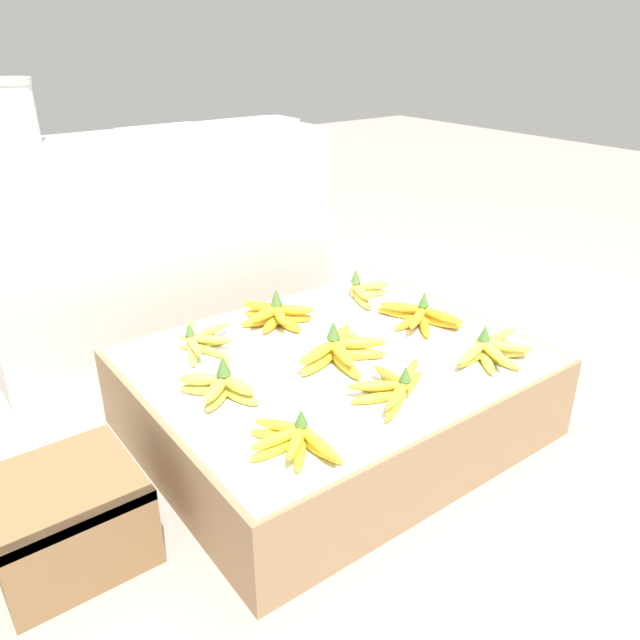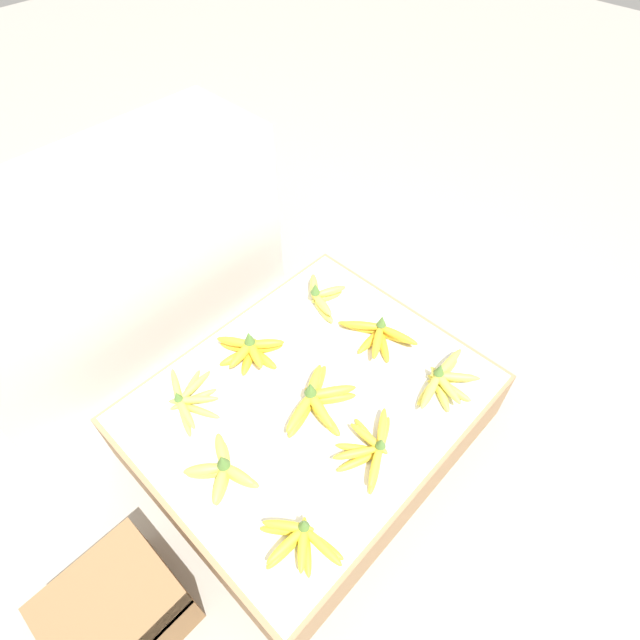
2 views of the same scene
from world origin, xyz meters
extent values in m
plane|color=gray|center=(0.00, 0.00, 0.00)|extent=(10.00, 10.00, 0.00)
cube|color=#997551|center=(0.00, 0.00, 0.12)|extent=(1.04, 0.85, 0.24)
cube|color=silver|center=(0.00, 0.00, 0.24)|extent=(1.01, 0.83, 0.00)
cube|color=beige|center=(-0.13, 0.83, 0.37)|extent=(1.19, 0.42, 0.73)
cube|color=olive|center=(-0.75, -0.04, 0.10)|extent=(0.31, 0.29, 0.20)
cube|color=brown|center=(-0.75, -0.17, 0.19)|extent=(0.31, 0.02, 0.02)
ellipsoid|color=yellow|center=(-0.34, -0.24, 0.25)|extent=(0.11, 0.12, 0.02)
ellipsoid|color=yellow|center=(-0.36, -0.28, 0.25)|extent=(0.14, 0.03, 0.02)
ellipsoid|color=yellow|center=(-0.33, -0.31, 0.25)|extent=(0.10, 0.12, 0.02)
ellipsoid|color=yellow|center=(-0.30, -0.33, 0.25)|extent=(0.05, 0.14, 0.02)
ellipsoid|color=yellow|center=(-0.33, -0.24, 0.28)|extent=(0.10, 0.12, 0.02)
ellipsoid|color=yellow|center=(-0.36, -0.27, 0.28)|extent=(0.14, 0.03, 0.02)
ellipsoid|color=yellow|center=(-0.33, -0.30, 0.28)|extent=(0.12, 0.11, 0.02)
ellipsoid|color=yellow|center=(-0.30, -0.34, 0.28)|extent=(0.03, 0.14, 0.02)
cone|color=#4C7533|center=(-0.30, -0.28, 0.31)|extent=(0.03, 0.03, 0.04)
ellipsoid|color=gold|center=(0.04, -0.26, 0.25)|extent=(0.14, 0.08, 0.02)
ellipsoid|color=gold|center=(0.01, -0.22, 0.25)|extent=(0.06, 0.14, 0.02)
ellipsoid|color=gold|center=(-0.03, -0.23, 0.25)|extent=(0.10, 0.13, 0.02)
ellipsoid|color=gold|center=(-0.06, -0.25, 0.25)|extent=(0.14, 0.07, 0.02)
ellipsoid|color=gold|center=(-0.05, -0.30, 0.25)|extent=(0.13, 0.09, 0.02)
ellipsoid|color=gold|center=(0.05, -0.24, 0.28)|extent=(0.13, 0.10, 0.02)
ellipsoid|color=gold|center=(0.00, -0.23, 0.28)|extent=(0.03, 0.14, 0.02)
ellipsoid|color=gold|center=(-0.06, -0.24, 0.28)|extent=(0.13, 0.10, 0.02)
ellipsoid|color=gold|center=(-0.04, -0.30, 0.28)|extent=(0.13, 0.08, 0.02)
cone|color=#4C7533|center=(0.00, -0.28, 0.31)|extent=(0.03, 0.03, 0.04)
ellipsoid|color=#DBCC4C|center=(0.28, -0.26, 0.25)|extent=(0.16, 0.04, 0.03)
ellipsoid|color=#DBCC4C|center=(0.29, -0.29, 0.25)|extent=(0.11, 0.14, 0.03)
ellipsoid|color=#DBCC4C|center=(0.32, -0.30, 0.25)|extent=(0.04, 0.16, 0.03)
ellipsoid|color=#DBCC4C|center=(0.35, -0.28, 0.25)|extent=(0.14, 0.12, 0.03)
ellipsoid|color=#DBCC4C|center=(0.35, -0.25, 0.25)|extent=(0.15, 0.03, 0.03)
ellipsoid|color=#DBCC4C|center=(0.26, -0.27, 0.28)|extent=(0.16, 0.06, 0.03)
ellipsoid|color=#DBCC4C|center=(0.30, -0.29, 0.28)|extent=(0.08, 0.15, 0.03)
ellipsoid|color=#DBCC4C|center=(0.35, -0.30, 0.28)|extent=(0.12, 0.14, 0.03)
ellipsoid|color=#DBCC4C|center=(0.37, -0.25, 0.28)|extent=(0.16, 0.03, 0.03)
cone|color=#4C7533|center=(0.31, -0.25, 0.32)|extent=(0.03, 0.03, 0.04)
ellipsoid|color=gold|center=(-0.32, 0.02, 0.26)|extent=(0.09, 0.11, 0.03)
ellipsoid|color=gold|center=(-0.38, 0.03, 0.26)|extent=(0.10, 0.10, 0.03)
ellipsoid|color=gold|center=(-0.37, -0.03, 0.26)|extent=(0.11, 0.09, 0.03)
ellipsoid|color=gold|center=(-0.33, -0.05, 0.26)|extent=(0.07, 0.11, 0.03)
ellipsoid|color=gold|center=(-0.32, 0.04, 0.29)|extent=(0.08, 0.11, 0.03)
ellipsoid|color=gold|center=(-0.39, 0.03, 0.29)|extent=(0.11, 0.09, 0.03)
ellipsoid|color=gold|center=(-0.38, -0.04, 0.29)|extent=(0.11, 0.09, 0.03)
ellipsoid|color=gold|center=(-0.33, -0.05, 0.29)|extent=(0.06, 0.11, 0.03)
cone|color=#4C7533|center=(-0.34, -0.01, 0.33)|extent=(0.04, 0.04, 0.05)
ellipsoid|color=gold|center=(-0.07, -0.04, 0.26)|extent=(0.16, 0.08, 0.03)
ellipsoid|color=gold|center=(-0.03, -0.09, 0.26)|extent=(0.06, 0.16, 0.03)
ellipsoid|color=gold|center=(0.03, -0.06, 0.26)|extent=(0.14, 0.12, 0.03)
ellipsoid|color=gold|center=(0.04, 0.01, 0.26)|extent=(0.16, 0.10, 0.03)
ellipsoid|color=gold|center=(-0.08, -0.04, 0.29)|extent=(0.16, 0.07, 0.03)
ellipsoid|color=gold|center=(-0.03, -0.06, 0.29)|extent=(0.07, 0.16, 0.03)
ellipsoid|color=gold|center=(0.03, -0.06, 0.29)|extent=(0.15, 0.11, 0.03)
ellipsoid|color=gold|center=(0.01, 0.00, 0.29)|extent=(0.15, 0.10, 0.03)
cone|color=#4C7533|center=(-0.02, -0.02, 0.33)|extent=(0.04, 0.04, 0.05)
ellipsoid|color=gold|center=(0.31, 0.07, 0.25)|extent=(0.09, 0.15, 0.03)
ellipsoid|color=gold|center=(0.30, 0.00, 0.25)|extent=(0.16, 0.04, 0.03)
ellipsoid|color=gold|center=(0.31, -0.04, 0.25)|extent=(0.12, 0.14, 0.03)
ellipsoid|color=gold|center=(0.36, -0.05, 0.25)|extent=(0.08, 0.15, 0.03)
ellipsoid|color=gold|center=(0.31, 0.05, 0.28)|extent=(0.11, 0.14, 0.03)
ellipsoid|color=gold|center=(0.29, -0.03, 0.28)|extent=(0.15, 0.10, 0.03)
ellipsoid|color=gold|center=(0.35, -0.06, 0.28)|extent=(0.06, 0.16, 0.03)
cone|color=#4C7533|center=(0.34, 0.00, 0.32)|extent=(0.03, 0.03, 0.04)
ellipsoid|color=#DBCC4C|center=(-0.32, 0.22, 0.25)|extent=(0.08, 0.15, 0.02)
ellipsoid|color=#DBCC4C|center=(-0.28, 0.21, 0.25)|extent=(0.08, 0.15, 0.02)
ellipsoid|color=#DBCC4C|center=(-0.26, 0.25, 0.25)|extent=(0.15, 0.07, 0.02)
ellipsoid|color=#DBCC4C|center=(-0.25, 0.29, 0.25)|extent=(0.14, 0.09, 0.02)
ellipsoid|color=#DBCC4C|center=(-0.27, 0.32, 0.25)|extent=(0.08, 0.15, 0.02)
ellipsoid|color=#DBCC4C|center=(-0.31, 0.22, 0.27)|extent=(0.06, 0.15, 0.02)
ellipsoid|color=#DBCC4C|center=(-0.27, 0.23, 0.27)|extent=(0.13, 0.12, 0.02)
ellipsoid|color=#DBCC4C|center=(-0.24, 0.27, 0.27)|extent=(0.15, 0.04, 0.02)
ellipsoid|color=#DBCC4C|center=(-0.28, 0.30, 0.27)|extent=(0.09, 0.15, 0.02)
cone|color=#4C7533|center=(-0.30, 0.26, 0.30)|extent=(0.03, 0.03, 0.04)
ellipsoid|color=gold|center=(-0.04, 0.30, 0.26)|extent=(0.09, 0.13, 0.03)
ellipsoid|color=gold|center=(-0.06, 0.27, 0.26)|extent=(0.14, 0.07, 0.03)
ellipsoid|color=gold|center=(-0.04, 0.24, 0.26)|extent=(0.13, 0.10, 0.03)
ellipsoid|color=gold|center=(-0.01, 0.21, 0.26)|extent=(0.04, 0.14, 0.03)
ellipsoid|color=gold|center=(0.02, 0.24, 0.26)|extent=(0.13, 0.10, 0.03)
ellipsoid|color=gold|center=(-0.04, 0.30, 0.29)|extent=(0.10, 0.13, 0.03)
ellipsoid|color=gold|center=(-0.05, 0.25, 0.29)|extent=(0.14, 0.06, 0.03)
ellipsoid|color=gold|center=(-0.03, 0.23, 0.29)|extent=(0.08, 0.14, 0.03)
ellipsoid|color=gold|center=(0.02, 0.23, 0.29)|extent=(0.12, 0.11, 0.03)
cone|color=#4C7533|center=(-0.02, 0.26, 0.33)|extent=(0.04, 0.04, 0.05)
ellipsoid|color=#DBCC4C|center=(0.28, 0.20, 0.25)|extent=(0.06, 0.12, 0.03)
ellipsoid|color=#DBCC4C|center=(0.34, 0.25, 0.25)|extent=(0.12, 0.07, 0.03)
ellipsoid|color=#DBCC4C|center=(0.33, 0.31, 0.25)|extent=(0.10, 0.11, 0.03)
ellipsoid|color=#DBCC4C|center=(0.28, 0.22, 0.28)|extent=(0.06, 0.12, 0.03)
ellipsoid|color=#DBCC4C|center=(0.35, 0.24, 0.28)|extent=(0.12, 0.08, 0.03)
ellipsoid|color=#DBCC4C|center=(0.33, 0.30, 0.28)|extent=(0.10, 0.11, 0.03)
cone|color=#4C7533|center=(0.29, 0.26, 0.32)|extent=(0.03, 0.03, 0.05)
cylinder|color=silver|center=(-0.50, 0.90, 0.82)|extent=(0.13, 0.13, 0.17)
cylinder|color=#B7B2A8|center=(-0.50, 0.90, 0.91)|extent=(0.13, 0.13, 0.02)
cube|color=white|center=(-0.06, 0.86, 0.74)|extent=(0.27, 0.16, 0.02)
cube|color=white|center=(0.28, 0.83, 0.74)|extent=(0.28, 0.15, 0.02)
camera|label=1|loc=(-0.93, -1.18, 1.05)|focal=35.00mm
camera|label=2|loc=(-0.58, -0.60, 1.58)|focal=28.00mm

